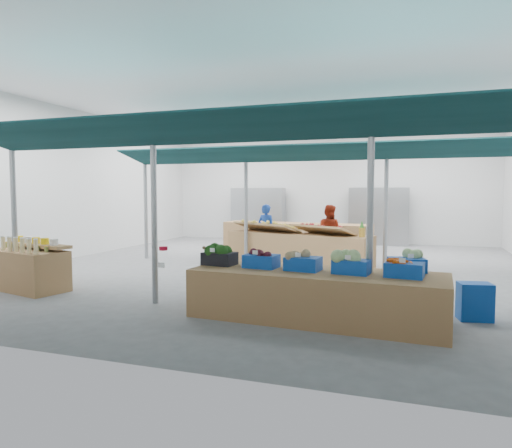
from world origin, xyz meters
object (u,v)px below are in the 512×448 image
(veg_counter, at_px, (316,295))
(fruit_counter, at_px, (298,249))
(crate_stack, at_px, (475,301))
(vendor_right, at_px, (329,232))
(vendor_left, at_px, (266,231))
(bottle_shelf, at_px, (28,268))

(veg_counter, distance_m, fruit_counter, 5.06)
(veg_counter, height_order, crate_stack, veg_counter)
(crate_stack, bearing_deg, vendor_right, 119.93)
(veg_counter, xyz_separation_m, fruit_counter, (-1.43, 4.86, 0.05))
(veg_counter, xyz_separation_m, vendor_left, (-2.63, 5.96, 0.40))
(bottle_shelf, relative_size, crate_stack, 3.38)
(crate_stack, relative_size, vendor_left, 0.36)
(bottle_shelf, xyz_separation_m, crate_stack, (7.83, 0.42, -0.15))
(veg_counter, xyz_separation_m, vendor_right, (-0.83, 5.96, 0.40))
(veg_counter, bearing_deg, fruit_counter, 109.85)
(veg_counter, bearing_deg, vendor_left, 117.28)
(veg_counter, xyz_separation_m, crate_stack, (2.20, 0.70, -0.08))
(bottle_shelf, bearing_deg, crate_stack, 16.40)
(vendor_right, bearing_deg, bottle_shelf, 63.80)
(crate_stack, height_order, vendor_left, vendor_left)
(crate_stack, relative_size, vendor_right, 0.36)
(fruit_counter, height_order, vendor_left, vendor_left)
(veg_counter, bearing_deg, bottle_shelf, -179.35)
(vendor_right, bearing_deg, crate_stack, 133.99)
(fruit_counter, xyz_separation_m, crate_stack, (3.63, -4.16, -0.13))
(crate_stack, xyz_separation_m, vendor_right, (-3.03, 5.26, 0.49))
(fruit_counter, xyz_separation_m, vendor_right, (0.60, 1.10, 0.35))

